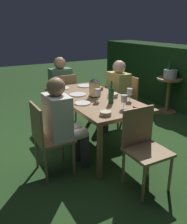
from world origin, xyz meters
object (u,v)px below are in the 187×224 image
object	(u,v)px
lantern_centerpiece	(94,87)
plate_c	(78,94)
plate_a	(85,86)
green_bottle_on_table	(111,95)
chair_head_far	(144,145)
plate_b	(63,88)
ice_bucket	(170,73)
person_in_mustard	(115,92)
bowl_bread	(99,88)
bowl_dip	(105,113)
bowl_salad	(113,95)
chair_side_right_a	(124,99)
person_in_cream	(63,120)
wine_glass_c	(124,99)
person_in_green	(59,85)
side_table	(169,90)
wine_glass_a	(98,93)
chair_head_near	(64,95)
wine_glass_b	(130,92)
plate_d	(82,103)
dining_table	(94,101)
bowl_olives	(140,107)
chair_side_left_b	(48,136)

from	to	relation	value
lantern_centerpiece	plate_c	distance (m)	0.29
plate_a	green_bottle_on_table	bearing A→B (deg)	-7.37
chair_head_far	plate_a	world-z (taller)	chair_head_far
plate_b	ice_bucket	size ratio (longest dim) A/B	0.63
person_in_mustard	lantern_centerpiece	world-z (taller)	person_in_mustard
lantern_centerpiece	bowl_bread	world-z (taller)	lantern_centerpiece
plate_b	bowl_dip	world-z (taller)	bowl_dip
chair_head_far	bowl_salad	distance (m)	1.04
chair_side_right_a	person_in_cream	bearing A→B (deg)	-61.94
person_in_cream	wine_glass_c	xyz separation A→B (m)	(0.22, 0.71, 0.21)
person_in_green	side_table	bearing A→B (deg)	69.43
wine_glass_a	bowl_bread	xyz separation A→B (m)	(-0.50, 0.32, -0.09)
chair_head_near	person_in_green	bearing A→B (deg)	180.00
person_in_green	side_table	distance (m)	2.15
bowl_salad	side_table	world-z (taller)	bowl_salad
chair_head_far	wine_glass_b	xyz separation A→B (m)	(-0.72, 0.33, 0.36)
wine_glass_a	wine_glass_b	distance (m)	0.42
ice_bucket	bowl_salad	bearing A→B (deg)	-69.34
plate_d	side_table	size ratio (longest dim) A/B	0.30
person_in_cream	wine_glass_b	bearing A→B (deg)	90.14
wine_glass_b	plate_d	distance (m)	0.64
person_in_green	wine_glass_a	distance (m)	1.50
dining_table	bowl_bread	xyz separation A→B (m)	(-0.31, 0.28, 0.08)
person_in_green	bowl_dip	size ratio (longest dim) A/B	8.70
wine_glass_a	ice_bucket	distance (m)	2.18
chair_head_far	green_bottle_on_table	world-z (taller)	green_bottle_on_table
chair_head_far	bowl_dip	xyz separation A→B (m)	(-0.41, -0.23, 0.27)
dining_table	chair_head_far	world-z (taller)	chair_head_far
bowl_salad	side_table	distance (m)	1.92
plate_d	chair_head_near	bearing A→B (deg)	168.26
plate_a	plate_c	xyz separation A→B (m)	(0.42, -0.33, 0.00)
wine_glass_c	side_table	xyz separation A→B (m)	(-1.14, 1.92, -0.39)
lantern_centerpiece	ice_bucket	size ratio (longest dim) A/B	0.77
wine_glass_c	bowl_bread	world-z (taller)	wine_glass_c
plate_b	bowl_bread	world-z (taller)	bowl_bread
lantern_centerpiece	plate_d	world-z (taller)	lantern_centerpiece
person_in_cream	person_in_mustard	distance (m)	1.46
lantern_centerpiece	wine_glass_c	xyz separation A→B (m)	(0.61, 0.06, -0.03)
plate_c	bowl_dip	bearing A→B (deg)	-5.53
wine_glass_c	plate_c	size ratio (longest dim) A/B	0.70
chair_head_near	bowl_dip	size ratio (longest dim) A/B	6.59
bowl_bread	side_table	world-z (taller)	bowl_bread
green_bottle_on_table	person_in_green	bearing A→B (deg)	-177.81
person_in_cream	bowl_olives	world-z (taller)	person_in_cream
plate_b	bowl_olives	world-z (taller)	bowl_olives
wine_glass_a	bowl_olives	size ratio (longest dim) A/B	1.01
green_bottle_on_table	wine_glass_c	bearing A→B (deg)	4.98
bowl_bread	plate_a	bearing A→B (deg)	-164.57
chair_side_left_b	bowl_bread	xyz separation A→B (m)	(-0.69, 1.09, 0.27)
chair_head_near	lantern_centerpiece	distance (m)	1.16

